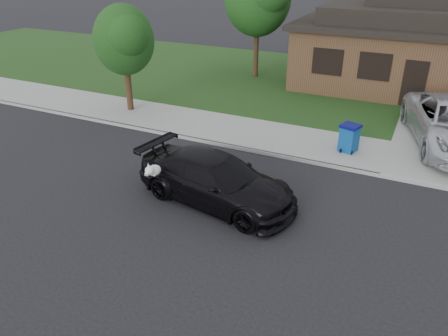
% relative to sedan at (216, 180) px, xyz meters
% --- Properties ---
extents(ground, '(120.00, 120.00, 0.00)m').
position_rel_sedan_xyz_m(ground, '(0.42, 0.20, -0.72)').
color(ground, black).
rests_on(ground, ground).
extents(sidewalk, '(60.00, 3.00, 0.12)m').
position_rel_sedan_xyz_m(sidewalk, '(0.42, 5.20, -0.66)').
color(sidewalk, gray).
rests_on(sidewalk, ground).
extents(curb, '(60.00, 0.12, 0.12)m').
position_rel_sedan_xyz_m(curb, '(0.42, 3.70, -0.66)').
color(curb, gray).
rests_on(curb, ground).
extents(lawn, '(60.00, 13.00, 0.13)m').
position_rel_sedan_xyz_m(lawn, '(0.42, 13.20, -0.66)').
color(lawn, '#193814').
rests_on(lawn, ground).
extents(sedan, '(5.21, 2.79, 1.44)m').
position_rel_sedan_xyz_m(sedan, '(0.00, 0.00, 0.00)').
color(sedan, black).
rests_on(sedan, ground).
extents(recycling_bin, '(0.76, 0.76, 1.01)m').
position_rel_sedan_xyz_m(recycling_bin, '(2.83, 5.07, -0.09)').
color(recycling_bin, navy).
rests_on(recycling_bin, sidewalk).
extents(house, '(12.60, 8.60, 4.65)m').
position_rel_sedan_xyz_m(house, '(4.42, 15.19, 1.41)').
color(house, '#422B1C').
rests_on(house, ground).
extents(tree_2, '(2.73, 2.60, 4.59)m').
position_rel_sedan_xyz_m(tree_2, '(-6.97, 5.31, 2.55)').
color(tree_2, '#332114').
rests_on(tree_2, ground).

